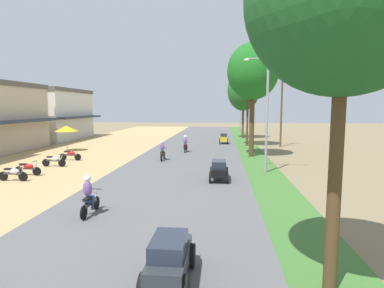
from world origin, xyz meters
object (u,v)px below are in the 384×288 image
(parked_motorbike_sixth, at_px, (54,160))
(parked_motorbike_fifth, at_px, (28,168))
(median_tree_third, at_px, (248,76))
(streetlamp_near, at_px, (267,106))
(car_sedan_black, at_px, (219,169))
(median_tree_fourth, at_px, (243,90))
(car_sedan_charcoal, at_px, (169,257))
(parked_motorbike_seventh, at_px, (71,154))
(motorbike_ahead_third, at_px, (89,196))
(motorbike_ahead_fourth, at_px, (163,151))
(car_hatchback_yellow, at_px, (224,138))
(median_tree_second, at_px, (253,72))
(utility_pole_near, at_px, (281,109))
(vendor_umbrella, at_px, (66,129))
(streetlamp_mid, at_px, (240,107))
(parked_motorbike_fourth, at_px, (13,173))
(motorbike_ahead_fifth, at_px, (186,144))

(parked_motorbike_sixth, bearing_deg, parked_motorbike_fifth, -91.45)
(median_tree_third, relative_size, streetlamp_near, 1.34)
(parked_motorbike_sixth, relative_size, car_sedan_black, 0.80)
(median_tree_fourth, relative_size, car_sedan_black, 4.25)
(car_sedan_charcoal, bearing_deg, parked_motorbike_fifth, 134.06)
(parked_motorbike_seventh, relative_size, car_sedan_charcoal, 0.80)
(car_sedan_black, distance_m, motorbike_ahead_third, 8.39)
(parked_motorbike_fifth, distance_m, parked_motorbike_seventh, 5.79)
(parked_motorbike_sixth, bearing_deg, car_sedan_charcoal, -52.79)
(parked_motorbike_fifth, distance_m, car_sedan_charcoal, 15.92)
(parked_motorbike_fifth, relative_size, motorbike_ahead_fourth, 1.00)
(car_hatchback_yellow, bearing_deg, median_tree_fourth, 70.15)
(median_tree_second, height_order, median_tree_third, median_tree_third)
(car_sedan_charcoal, distance_m, car_hatchback_yellow, 30.53)
(utility_pole_near, xyz_separation_m, car_hatchback_yellow, (-6.32, 1.94, -3.50))
(car_sedan_black, bearing_deg, parked_motorbike_fifth, 179.09)
(median_tree_third, height_order, utility_pole_near, median_tree_third)
(parked_motorbike_seventh, distance_m, motorbike_ahead_third, 14.47)
(median_tree_fourth, xyz_separation_m, streetlamp_near, (-0.04, -24.23, -2.31))
(parked_motorbike_fifth, bearing_deg, parked_motorbike_seventh, 90.18)
(vendor_umbrella, xyz_separation_m, streetlamp_mid, (18.29, 21.61, 2.09))
(streetlamp_mid, bearing_deg, parked_motorbike_fifth, -114.99)
(parked_motorbike_sixth, bearing_deg, car_hatchback_yellow, 52.10)
(parked_motorbike_fifth, bearing_deg, motorbike_ahead_fourth, 40.84)
(utility_pole_near, xyz_separation_m, car_sedan_charcoal, (-7.80, -28.55, -3.50))
(median_tree_fourth, xyz_separation_m, motorbike_ahead_third, (-8.25, -33.52, -5.92))
(vendor_umbrella, distance_m, car_sedan_black, 19.01)
(vendor_umbrella, bearing_deg, utility_pole_near, 15.30)
(vendor_umbrella, distance_m, car_hatchback_yellow, 17.55)
(median_tree_fourth, height_order, motorbike_ahead_fourth, median_tree_fourth)
(parked_motorbike_fourth, height_order, parked_motorbike_sixth, same)
(median_tree_third, xyz_separation_m, motorbike_ahead_third, (-8.12, -24.11, -7.04))
(median_tree_third, bearing_deg, motorbike_ahead_fourth, -125.39)
(parked_motorbike_sixth, xyz_separation_m, motorbike_ahead_fourth, (7.43, 3.45, 0.30))
(parked_motorbike_fourth, bearing_deg, motorbike_ahead_fifth, 56.13)
(car_sedan_black, height_order, car_hatchback_yellow, car_hatchback_yellow)
(median_tree_second, relative_size, utility_pole_near, 1.22)
(car_sedan_charcoal, xyz_separation_m, car_sedan_black, (1.10, 11.25, 0.00))
(median_tree_third, xyz_separation_m, streetlamp_mid, (0.09, 15.47, -3.50))
(streetlamp_mid, height_order, motorbike_ahead_fourth, streetlamp_mid)
(parked_motorbike_fourth, bearing_deg, car_sedan_charcoal, -42.03)
(car_hatchback_yellow, distance_m, motorbike_ahead_third, 26.47)
(parked_motorbike_fifth, height_order, streetlamp_mid, streetlamp_mid)
(median_tree_second, relative_size, median_tree_fourth, 1.03)
(median_tree_second, bearing_deg, vendor_umbrella, 174.49)
(parked_motorbike_fourth, height_order, median_tree_fourth, median_tree_fourth)
(car_sedan_black, bearing_deg, motorbike_ahead_fourth, 124.90)
(vendor_umbrella, bearing_deg, car_sedan_black, -36.67)
(utility_pole_near, bearing_deg, parked_motorbike_fifth, -137.79)
(parked_motorbike_sixth, bearing_deg, parked_motorbike_seventh, 91.98)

